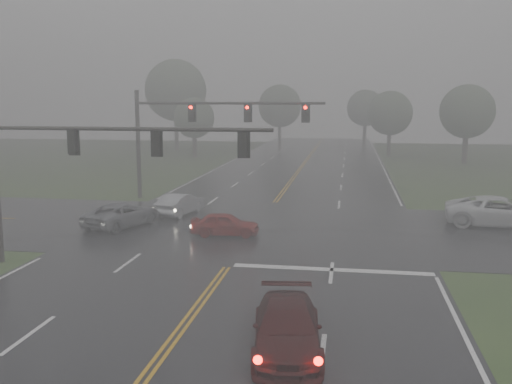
% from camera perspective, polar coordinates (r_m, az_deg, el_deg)
% --- Properties ---
extents(main_road, '(18.00, 160.00, 0.02)m').
position_cam_1_polar(main_road, '(30.59, -0.55, -4.40)').
color(main_road, black).
rests_on(main_road, ground).
extents(cross_street, '(120.00, 14.00, 0.02)m').
position_cam_1_polar(cross_street, '(32.51, 0.06, -3.59)').
color(cross_street, black).
rests_on(cross_street, ground).
extents(stop_bar, '(8.50, 0.50, 0.01)m').
position_cam_1_polar(stop_bar, '(24.76, 7.59, -7.76)').
color(stop_bar, silver).
rests_on(stop_bar, ground).
extents(sedan_maroon, '(2.49, 4.96, 1.38)m').
position_cam_1_polar(sedan_maroon, '(17.10, 3.10, -15.64)').
color(sedan_maroon, '#320909').
rests_on(sedan_maroon, ground).
extents(sedan_red, '(3.77, 1.78, 1.25)m').
position_cam_1_polar(sedan_red, '(30.65, -3.10, -4.39)').
color(sedan_red, maroon).
rests_on(sedan_red, ground).
extents(sedan_silver, '(2.27, 4.38, 1.38)m').
position_cam_1_polar(sedan_silver, '(36.45, -7.59, -2.27)').
color(sedan_silver, '#9A9DA1').
rests_on(sedan_silver, ground).
extents(car_grey, '(3.72, 5.42, 1.38)m').
position_cam_1_polar(car_grey, '(33.70, -13.19, -3.38)').
color(car_grey, slate).
rests_on(car_grey, ground).
extents(pickup_white, '(6.44, 3.58, 1.70)m').
position_cam_1_polar(pickup_white, '(35.65, 23.22, -3.20)').
color(pickup_white, silver).
rests_on(pickup_white, ground).
extents(signal_gantry_near, '(12.43, 0.30, 6.80)m').
position_cam_1_polar(signal_gantry_near, '(25.47, -17.54, 3.35)').
color(signal_gantry_near, black).
rests_on(signal_gantry_near, ground).
extents(signal_gantry_far, '(13.76, 0.40, 7.91)m').
position_cam_1_polar(signal_gantry_far, '(41.39, -6.26, 6.85)').
color(signal_gantry_far, black).
rests_on(signal_gantry_far, ground).
extents(tree_nw_a, '(5.16, 5.16, 7.58)m').
position_cam_1_polar(tree_nw_a, '(73.20, -6.21, 7.38)').
color(tree_nw_a, '#342B22').
rests_on(tree_nw_a, ground).
extents(tree_ne_a, '(5.73, 5.73, 8.42)m').
position_cam_1_polar(tree_ne_a, '(75.99, 13.26, 7.67)').
color(tree_ne_a, '#342B22').
rests_on(tree_ne_a, ground).
extents(tree_n_mid, '(6.54, 6.54, 9.60)m').
position_cam_1_polar(tree_n_mid, '(87.97, 2.39, 8.59)').
color(tree_n_mid, '#342B22').
rests_on(tree_n_mid, ground).
extents(tree_e_near, '(6.13, 6.13, 9.01)m').
position_cam_1_polar(tree_e_near, '(69.58, 20.35, 7.55)').
color(tree_e_near, '#342B22').
rests_on(tree_e_near, ground).
extents(tree_nw_b, '(8.91, 8.91, 13.08)m').
position_cam_1_polar(tree_nw_b, '(84.64, -8.05, 10.04)').
color(tree_nw_b, '#342B22').
rests_on(tree_nw_b, ground).
extents(tree_n_far, '(6.11, 6.11, 8.98)m').
position_cam_1_polar(tree_n_far, '(97.50, 10.87, 8.24)').
color(tree_n_far, '#342B22').
rests_on(tree_n_far, ground).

